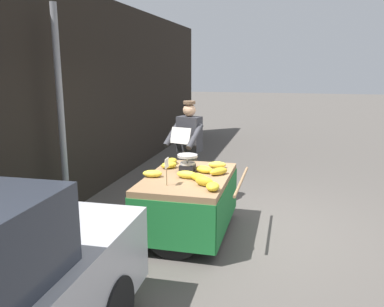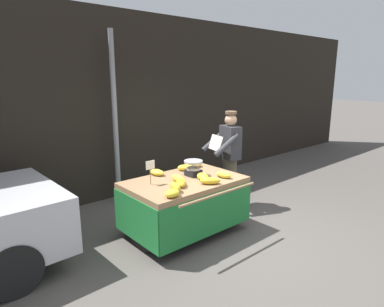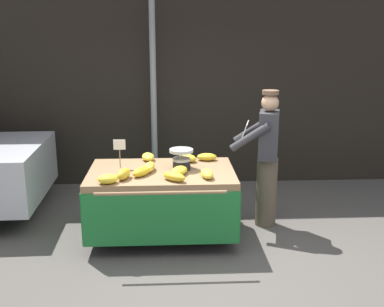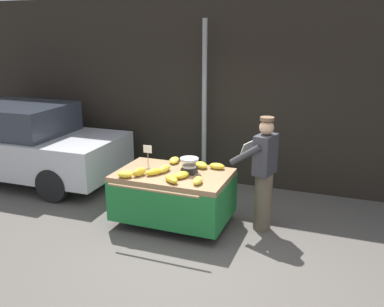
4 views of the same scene
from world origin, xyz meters
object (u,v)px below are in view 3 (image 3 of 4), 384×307
at_px(banana_bunch_4, 142,172).
at_px(street_pole, 153,90).
at_px(banana_bunch_3, 148,157).
at_px(banana_bunch_8, 179,171).
at_px(banana_bunch_0, 207,174).
at_px(banana_bunch_1, 174,176).
at_px(vendor_person, 266,158).
at_px(price_sign, 119,147).
at_px(banana_bunch_7, 188,158).
at_px(banana_cart, 162,189).
at_px(banana_bunch_2, 124,174).
at_px(banana_bunch_5, 108,179).
at_px(banana_bunch_6, 150,167).
at_px(banana_bunch_9, 207,157).
at_px(weighing_scale, 181,159).

bearing_deg(banana_bunch_4, street_pole, 87.38).
distance_m(banana_bunch_3, banana_bunch_8, 0.72).
bearing_deg(banana_bunch_0, banana_bunch_8, 156.51).
height_order(banana_bunch_1, banana_bunch_4, same).
height_order(banana_bunch_1, vendor_person, vendor_person).
bearing_deg(price_sign, street_pole, 77.50).
bearing_deg(price_sign, banana_bunch_7, 15.33).
relative_size(banana_cart, banana_bunch_3, 6.58).
distance_m(banana_bunch_3, banana_bunch_7, 0.50).
bearing_deg(banana_bunch_7, price_sign, -164.67).
relative_size(banana_bunch_2, vendor_person, 0.14).
bearing_deg(banana_bunch_3, banana_bunch_1, -69.35).
relative_size(banana_cart, banana_bunch_0, 6.73).
bearing_deg(banana_bunch_4, vendor_person, 18.68).
bearing_deg(banana_bunch_5, banana_bunch_6, 44.72).
relative_size(street_pole, banana_bunch_0, 12.15).
bearing_deg(banana_bunch_4, banana_bunch_9, 37.38).
relative_size(banana_bunch_0, banana_bunch_1, 0.88).
bearing_deg(vendor_person, banana_cart, -166.12).
relative_size(banana_bunch_0, banana_bunch_7, 1.05).
height_order(weighing_scale, banana_bunch_3, weighing_scale).
bearing_deg(banana_bunch_0, street_pole, 106.98).
bearing_deg(banana_bunch_1, price_sign, 139.92).
bearing_deg(weighing_scale, banana_bunch_4, -149.91).
height_order(banana_cart, banana_bunch_4, banana_bunch_4).
height_order(banana_bunch_8, banana_bunch_9, banana_bunch_8).
bearing_deg(banana_bunch_6, banana_bunch_0, -23.91).
distance_m(banana_bunch_2, banana_bunch_6, 0.39).
distance_m(banana_cart, banana_bunch_8, 0.38).
xyz_separation_m(banana_bunch_0, vendor_person, (0.79, 0.62, -0.01)).
bearing_deg(banana_bunch_1, vendor_person, 31.54).
xyz_separation_m(banana_bunch_1, banana_bunch_4, (-0.36, 0.20, 0.00)).
bearing_deg(banana_bunch_6, banana_bunch_2, -133.49).
height_order(street_pole, banana_bunch_1, street_pole).
bearing_deg(banana_bunch_9, banana_bunch_5, -142.98).
distance_m(banana_bunch_0, banana_bunch_7, 0.69).
distance_m(street_pole, banana_bunch_9, 1.66).
relative_size(banana_cart, banana_bunch_2, 7.02).
bearing_deg(banana_bunch_0, weighing_scale, 126.02).
xyz_separation_m(price_sign, banana_bunch_6, (0.35, -0.16, -0.20)).
height_order(banana_bunch_3, banana_bunch_4, banana_bunch_4).
relative_size(banana_bunch_0, banana_bunch_2, 1.04).
distance_m(banana_bunch_4, vendor_person, 1.59).
distance_m(price_sign, banana_bunch_7, 0.86).
bearing_deg(banana_bunch_5, banana_bunch_9, 37.02).
relative_size(price_sign, banana_bunch_1, 1.18).
relative_size(weighing_scale, vendor_person, 0.16).
bearing_deg(price_sign, banana_bunch_3, 43.57).
bearing_deg(banana_bunch_9, banana_cart, -144.27).
distance_m(weighing_scale, banana_bunch_1, 0.47).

